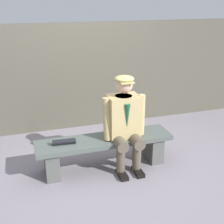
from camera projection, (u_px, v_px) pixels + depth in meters
ground_plane at (105, 167)px, 3.97m from camera, size 30.00×30.00×0.00m
bench at (105, 148)px, 3.86m from camera, size 1.76×0.41×0.42m
seated_man at (125, 121)px, 3.75m from camera, size 0.56×0.55×1.23m
rolled_magazine at (64, 142)px, 3.65m from camera, size 0.29×0.09×0.07m
stadium_wall at (79, 76)px, 5.00m from camera, size 12.00×0.24×1.74m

